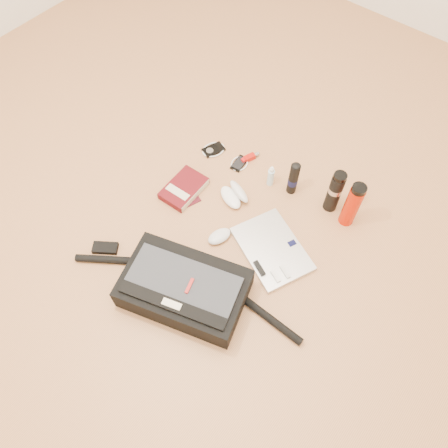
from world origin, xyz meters
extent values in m
plane|color=#B87C4D|center=(0.00, 0.00, 0.00)|extent=(4.00, 4.00, 0.00)
cube|color=black|center=(0.04, -0.26, 0.06)|extent=(0.56, 0.44, 0.12)
cube|color=#2C2F34|center=(0.04, -0.27, 0.13)|extent=(0.48, 0.34, 0.01)
cube|color=black|center=(0.07, -0.36, 0.13)|extent=(0.43, 0.18, 0.02)
cube|color=beige|center=(0.07, -0.36, 0.13)|extent=(0.08, 0.05, 0.02)
cube|color=#A61A16|center=(0.08, -0.26, 0.13)|extent=(0.03, 0.07, 0.02)
cylinder|color=black|center=(-0.31, -0.35, 0.02)|extent=(0.27, 0.21, 0.03)
cylinder|color=black|center=(0.38, -0.13, 0.02)|extent=(0.31, 0.04, 0.03)
cube|color=black|center=(-0.38, -0.33, 0.01)|extent=(0.12, 0.11, 0.02)
cube|color=silver|center=(0.20, 0.13, 0.01)|extent=(0.41, 0.36, 0.02)
cube|color=black|center=(0.25, 0.20, 0.02)|extent=(0.04, 0.04, 0.00)
cube|color=silver|center=(0.31, 0.07, 0.03)|extent=(0.07, 0.04, 0.01)
cube|color=white|center=(0.29, 0.03, 0.03)|extent=(0.06, 0.04, 0.01)
cube|color=black|center=(0.22, 0.01, 0.03)|extent=(0.08, 0.05, 0.01)
cube|color=#4D0A0F|center=(-0.32, 0.13, 0.02)|extent=(0.15, 0.23, 0.04)
cube|color=#C3B897|center=(-0.25, 0.13, 0.02)|extent=(0.02, 0.21, 0.03)
cube|color=beige|center=(-0.32, 0.09, 0.04)|extent=(0.12, 0.04, 0.00)
cube|color=#440D16|center=(-0.27, 0.10, 0.00)|extent=(0.11, 0.13, 0.00)
cube|color=gold|center=(-0.27, 0.11, 0.00)|extent=(0.05, 0.05, 0.00)
ellipsoid|color=silver|center=(-0.02, 0.03, 0.02)|extent=(0.09, 0.13, 0.04)
ellipsoid|color=white|center=(-0.11, 0.23, 0.02)|extent=(0.16, 0.12, 0.04)
ellipsoid|color=silver|center=(-0.09, 0.27, 0.04)|extent=(0.16, 0.12, 0.08)
ellipsoid|color=black|center=(-0.14, 0.24, 0.02)|extent=(0.04, 0.04, 0.01)
ellipsoid|color=black|center=(-0.09, 0.22, 0.02)|extent=(0.04, 0.04, 0.01)
cylinder|color=black|center=(-0.11, 0.23, 0.03)|extent=(0.02, 0.01, 0.00)
cube|color=black|center=(-0.37, 0.42, 0.01)|extent=(0.10, 0.12, 0.01)
cylinder|color=#ACACAF|center=(-0.38, 0.40, 0.01)|extent=(0.05, 0.05, 0.00)
torus|color=silver|center=(-0.37, 0.42, 0.01)|extent=(0.12, 0.12, 0.01)
cube|color=black|center=(-0.21, 0.43, 0.00)|extent=(0.07, 0.11, 0.01)
cube|color=black|center=(-0.21, 0.43, 0.01)|extent=(0.06, 0.08, 0.00)
torus|color=white|center=(-0.21, 0.43, 0.01)|extent=(0.09, 0.09, 0.01)
cube|color=#A9110A|center=(-0.19, 0.48, 0.01)|extent=(0.05, 0.06, 0.03)
cube|color=red|center=(-0.20, 0.45, 0.01)|extent=(0.03, 0.02, 0.02)
cylinder|color=#AFAFB2|center=(-0.18, 0.52, 0.01)|extent=(0.03, 0.04, 0.02)
cylinder|color=#BAE2F4|center=(-0.02, 0.43, 0.05)|extent=(0.03, 0.03, 0.10)
cylinder|color=silver|center=(-0.02, 0.43, 0.10)|extent=(0.02, 0.02, 0.02)
cylinder|color=white|center=(-0.02, 0.43, 0.12)|extent=(0.01, 0.01, 0.01)
cylinder|color=black|center=(0.08, 0.46, 0.09)|extent=(0.05, 0.05, 0.18)
cylinder|color=black|center=(0.08, 0.46, 0.07)|extent=(0.05, 0.05, 0.04)
ellipsoid|color=black|center=(0.08, 0.46, 0.18)|extent=(0.05, 0.05, 0.02)
cylinder|color=black|center=(0.27, 0.49, 0.11)|extent=(0.07, 0.07, 0.22)
cylinder|color=#B4B4B7|center=(0.27, 0.49, 0.14)|extent=(0.08, 0.08, 0.03)
cylinder|color=black|center=(0.27, 0.49, 0.23)|extent=(0.07, 0.07, 0.02)
cylinder|color=#BD1800|center=(0.37, 0.47, 0.12)|extent=(0.07, 0.07, 0.23)
cylinder|color=black|center=(0.37, 0.47, 0.24)|extent=(0.06, 0.06, 0.02)
camera|label=1|loc=(0.61, -0.71, 1.71)|focal=35.00mm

